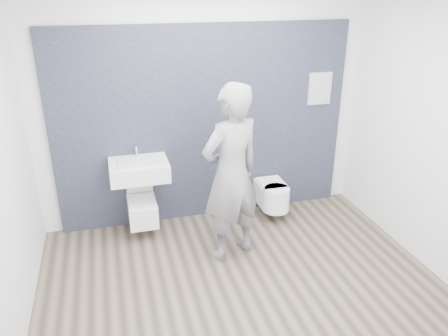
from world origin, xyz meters
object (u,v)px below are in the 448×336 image
object	(u,v)px
washbasin	(139,169)
toilet_square	(142,209)
toilet_rounded	(273,195)
visitor	(231,174)

from	to	relation	value
washbasin	toilet_square	size ratio (longest dim) A/B	1.08
washbasin	toilet_square	bearing A→B (deg)	90.00
toilet_square	toilet_rounded	world-z (taller)	toilet_square
washbasin	toilet_square	world-z (taller)	washbasin
washbasin	visitor	world-z (taller)	visitor
toilet_square	washbasin	bearing A→B (deg)	-90.00
toilet_rounded	washbasin	bearing A→B (deg)	178.65
washbasin	toilet_square	xyz separation A→B (m)	(0.00, 0.01, -0.52)
washbasin	visitor	xyz separation A→B (m)	(0.90, -0.70, 0.13)
toilet_square	visitor	bearing A→B (deg)	-38.59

